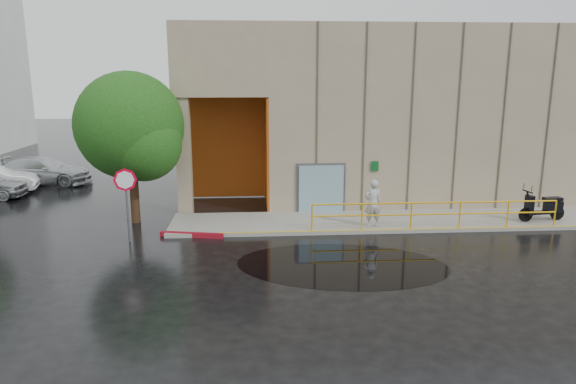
# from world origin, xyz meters

# --- Properties ---
(ground) EXTENTS (120.00, 120.00, 0.00)m
(ground) POSITION_xyz_m (0.00, 0.00, 0.00)
(ground) COLOR black
(ground) RESTS_ON ground
(sidewalk) EXTENTS (20.00, 3.00, 0.15)m
(sidewalk) POSITION_xyz_m (4.00, 4.50, 0.07)
(sidewalk) COLOR gray
(sidewalk) RESTS_ON ground
(building) EXTENTS (20.00, 10.17, 8.00)m
(building) POSITION_xyz_m (5.10, 10.98, 4.21)
(building) COLOR gray
(building) RESTS_ON ground
(guardrail) EXTENTS (9.56, 0.06, 1.03)m
(guardrail) POSITION_xyz_m (4.25, 3.15, 0.68)
(guardrail) COLOR #E8A80C
(guardrail) RESTS_ON sidewalk
(person) EXTENTS (0.72, 0.51, 1.85)m
(person) POSITION_xyz_m (1.89, 3.54, 1.07)
(person) COLOR #BABABF
(person) RESTS_ON sidewalk
(scooter) EXTENTS (2.00, 0.84, 1.52)m
(scooter) POSITION_xyz_m (8.91, 3.87, 1.02)
(scooter) COLOR black
(scooter) RESTS_ON sidewalk
(stop_sign) EXTENTS (0.81, 0.15, 2.70)m
(stop_sign) POSITION_xyz_m (-7.17, 2.67, 1.95)
(stop_sign) COLOR #5C5B60
(stop_sign) RESTS_ON ground
(red_curb) EXTENTS (2.39, 0.65, 0.18)m
(red_curb) POSITION_xyz_m (-5.00, 3.10, 0.09)
(red_curb) COLOR maroon
(red_curb) RESTS_ON ground
(puddle) EXTENTS (7.29, 5.19, 0.01)m
(puddle) POSITION_xyz_m (0.08, -0.14, 0.00)
(puddle) COLOR black
(puddle) RESTS_ON ground
(car_c) EXTENTS (5.36, 2.59, 1.50)m
(car_c) POSITION_xyz_m (-14.29, 13.41, 0.75)
(car_c) COLOR silver
(car_c) RESTS_ON ground
(tree_near) EXTENTS (4.24, 4.24, 6.07)m
(tree_near) POSITION_xyz_m (-7.35, 5.16, 3.78)
(tree_near) COLOR black
(tree_near) RESTS_ON ground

